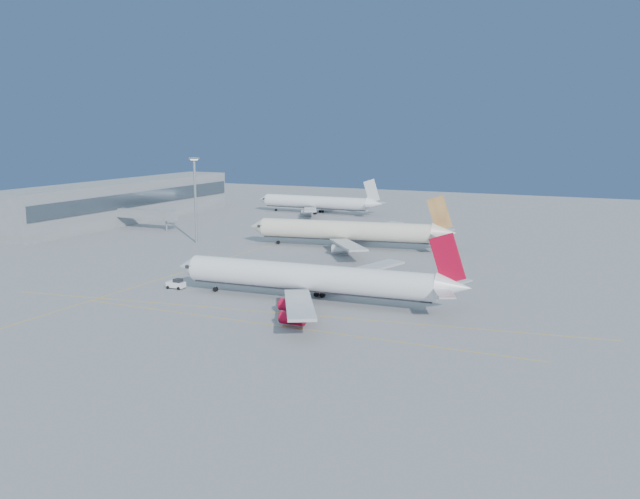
% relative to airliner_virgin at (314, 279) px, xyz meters
% --- Properties ---
extents(ground, '(500.00, 500.00, 0.00)m').
position_rel_airliner_virgin_xyz_m(ground, '(-1.65, -4.81, -4.75)').
color(ground, slate).
rests_on(ground, ground).
extents(terminal, '(18.40, 110.00, 15.00)m').
position_rel_airliner_virgin_xyz_m(terminal, '(-116.58, 80.19, 2.76)').
color(terminal, gray).
rests_on(terminal, ground).
extents(jet_bridge, '(23.60, 3.60, 6.90)m').
position_rel_airliner_virgin_xyz_m(jet_bridge, '(-94.75, 67.19, 0.42)').
color(jet_bridge, gray).
rests_on(jet_bridge, ground).
extents(taxiway_lines, '(118.86, 140.00, 0.02)m').
position_rel_airliner_virgin_xyz_m(taxiway_lines, '(-16.36, 1.54, -4.74)').
color(taxiway_lines, '#D9A00C').
rests_on(taxiway_lines, ground).
extents(airliner_virgin, '(63.83, 57.29, 15.75)m').
position_rel_airliner_virgin_xyz_m(airliner_virgin, '(0.00, 0.00, 0.00)').
color(airliner_virgin, white).
rests_on(airliner_virgin, ground).
extents(airliner_etihad, '(61.83, 56.57, 16.16)m').
position_rel_airliner_virgin_xyz_m(airliner_etihad, '(-18.46, 62.42, 0.17)').
color(airliner_etihad, beige).
rests_on(airliner_etihad, ground).
extents(airliner_third, '(54.84, 50.76, 14.76)m').
position_rel_airliner_virgin_xyz_m(airliner_third, '(-61.29, 132.08, -0.28)').
color(airliner_third, white).
rests_on(airliner_third, ground).
extents(pushback_tug, '(4.03, 2.50, 2.25)m').
position_rel_airliner_virgin_xyz_m(pushback_tug, '(-32.41, -2.39, -3.70)').
color(pushback_tug, white).
rests_on(pushback_tug, ground).
extents(light_mast, '(2.23, 2.23, 25.80)m').
position_rel_airliner_virgin_xyz_m(light_mast, '(-63.89, 50.55, 10.48)').
color(light_mast, gray).
rests_on(light_mast, ground).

